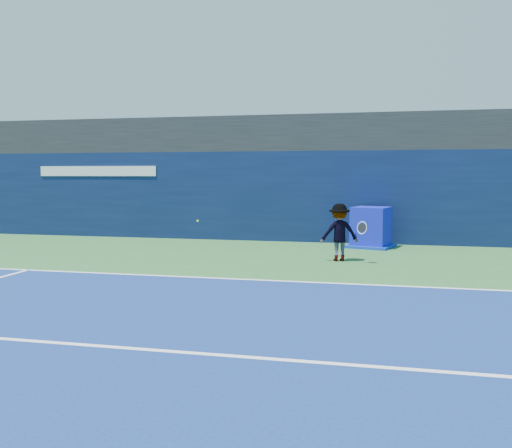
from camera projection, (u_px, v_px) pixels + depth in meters
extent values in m
plane|color=#2B612D|center=(186.00, 312.00, 9.25)|extent=(80.00, 80.00, 0.00)
cube|color=white|center=(235.00, 279.00, 12.16)|extent=(24.00, 0.10, 0.01)
cube|color=white|center=(132.00, 349.00, 7.31)|extent=(24.00, 0.10, 0.01)
cube|color=black|center=(298.00, 136.00, 20.09)|extent=(36.00, 3.00, 1.20)
cube|color=#0B183D|center=(293.00, 196.00, 19.30)|extent=(36.00, 1.00, 3.00)
cube|color=white|center=(97.00, 171.00, 20.32)|extent=(4.50, 0.04, 0.35)
cube|color=#0D13BE|center=(371.00, 227.00, 17.48)|extent=(1.27, 1.27, 1.24)
cube|color=#0B2BA3|center=(371.00, 246.00, 17.53)|extent=(1.59, 1.59, 0.08)
imported|color=silver|center=(339.00, 232.00, 14.70)|extent=(1.08, 0.83, 1.48)
cylinder|color=black|center=(356.00, 237.00, 14.37)|extent=(0.07, 0.13, 0.23)
torus|color=silver|center=(362.00, 228.00, 14.27)|extent=(0.27, 0.15, 0.27)
cylinder|color=black|center=(362.00, 228.00, 14.27)|extent=(0.23, 0.12, 0.22)
sphere|color=#A5CF17|center=(198.00, 221.00, 15.39)|extent=(0.06, 0.06, 0.06)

